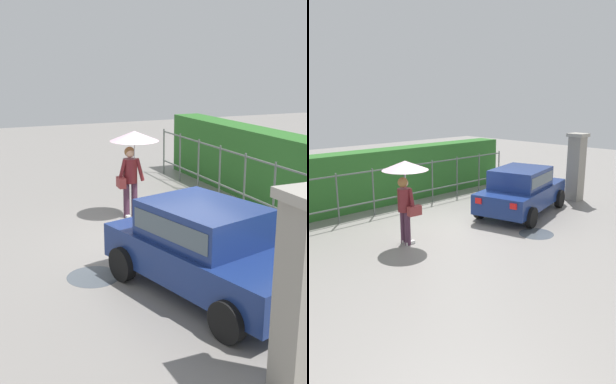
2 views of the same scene
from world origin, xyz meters
TOP-DOWN VIEW (x-y plane):
  - ground_plane at (0.00, 0.00)m, footprint 40.00×40.00m
  - car at (2.24, -0.60)m, footprint 3.99×2.57m
  - pedestrian at (-1.98, -0.22)m, footprint 1.15×1.15m
  - gate_pillar at (4.95, -0.92)m, footprint 0.60×0.60m
  - fence_section at (-0.70, 2.49)m, footprint 10.81×0.05m
  - hedge_row at (-0.70, 3.55)m, footprint 11.76×0.90m
  - puddle_near at (0.95, -2.13)m, footprint 0.95×0.95m

SIDE VIEW (x-z plane):
  - ground_plane at x=0.00m, z-range 0.00..0.00m
  - puddle_near at x=0.95m, z-range 0.00..0.00m
  - car at x=2.24m, z-range 0.06..1.54m
  - fence_section at x=-0.70m, z-range 0.08..1.58m
  - hedge_row at x=-0.70m, z-range 0.00..1.90m
  - gate_pillar at x=4.95m, z-range 0.03..2.45m
  - pedestrian at x=-1.98m, z-range 0.60..2.71m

